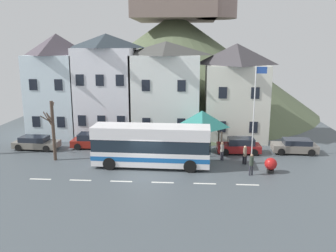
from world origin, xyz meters
TOP-DOWN VIEW (x-y plane):
  - ground_plane at (0.00, -0.00)m, footprint 40.00×60.00m
  - townhouse_00 at (-10.95, 12.45)m, footprint 5.13×6.96m
  - townhouse_01 at (-5.52, 12.06)m, footprint 5.93×6.19m
  - townhouse_02 at (0.71, 12.03)m, footprint 6.90×6.13m
  - townhouse_03 at (7.92, 12.19)m, footprint 6.11×6.45m
  - hilltop_castle at (0.82, 28.62)m, footprint 41.37×41.37m
  - transit_bus at (0.30, 2.14)m, footprint 9.43×2.77m
  - bus_shelter at (4.40, 6.20)m, footprint 3.60×3.60m
  - parked_car_00 at (-11.17, 6.27)m, footprint 4.22×2.09m
  - parked_car_01 at (7.82, 6.35)m, footprint 3.90×1.88m
  - parked_car_02 at (12.87, 6.74)m, footprint 4.00×2.01m
  - parked_car_03 at (-5.77, 7.07)m, footprint 4.37×1.95m
  - pedestrian_00 at (6.10, 4.18)m, footprint 0.31×0.31m
  - pedestrian_01 at (7.89, 3.25)m, footprint 0.33×0.30m
  - pedestrian_02 at (8.02, 0.64)m, footprint 0.32×0.32m
  - public_bench at (2.61, 8.57)m, footprint 1.54×0.48m
  - flagpole at (8.82, 5.09)m, footprint 0.95×0.10m
  - harbour_buoy at (9.60, 1.30)m, footprint 0.94×0.94m
  - bare_tree_00 at (-8.14, 3.13)m, footprint 1.04×2.36m

SIDE VIEW (x-z plane):
  - ground_plane at x=0.00m, z-range -0.06..0.00m
  - public_bench at x=2.61m, z-range 0.03..0.90m
  - parked_car_00 at x=-11.17m, z-range 0.00..1.23m
  - parked_car_02 at x=12.87m, z-range -0.01..1.29m
  - harbour_buoy at x=9.60m, z-range 0.07..1.26m
  - parked_car_01 at x=7.82m, z-range -0.02..1.39m
  - parked_car_03 at x=-5.77m, z-range -0.02..1.40m
  - pedestrian_01 at x=7.89m, z-range 0.03..1.60m
  - pedestrian_00 at x=6.10m, z-range 0.11..1.70m
  - pedestrian_02 at x=8.02m, z-range 0.16..1.84m
  - transit_bus at x=0.30m, z-range 0.01..3.36m
  - bare_tree_00 at x=-8.14m, z-range 0.16..5.26m
  - bus_shelter at x=4.40m, z-range 1.18..5.09m
  - flagpole at x=8.82m, z-range 0.58..8.51m
  - townhouse_03 at x=7.92m, z-range 0.00..9.79m
  - townhouse_02 at x=0.71m, z-range 0.00..10.00m
  - townhouse_01 at x=-5.52m, z-range 0.00..10.78m
  - townhouse_00 at x=-10.95m, z-range 0.00..10.81m
  - hilltop_castle at x=0.82m, z-range -3.80..19.16m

